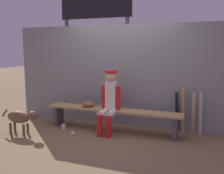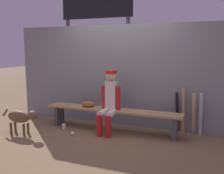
{
  "view_description": "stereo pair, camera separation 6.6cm",
  "coord_description": "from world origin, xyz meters",
  "px_view_note": "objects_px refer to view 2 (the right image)",
  "views": [
    {
      "loc": [
        1.81,
        -4.71,
        1.67
      ],
      "look_at": [
        0.0,
        0.0,
        0.91
      ],
      "focal_mm": 41.06,
      "sensor_mm": 36.0,
      "label": 1
    },
    {
      "loc": [
        1.87,
        -4.69,
        1.67
      ],
      "look_at": [
        0.0,
        0.0,
        0.91
      ],
      "focal_mm": 41.06,
      "sensor_mm": 36.0,
      "label": 2
    }
  ],
  "objects_px": {
    "bat_wood_tan": "(183,111)",
    "scoreboard": "(99,21)",
    "dog": "(21,117)",
    "cup_on_ground": "(64,127)",
    "player_seated": "(109,100)",
    "bat_wood_natural": "(194,114)",
    "baseball_glove": "(88,104)",
    "bat_aluminum_silver": "(201,114)",
    "baseball": "(73,133)",
    "cup_on_bench": "(103,106)",
    "bat_aluminum_black": "(177,112)",
    "dugout_bench": "(112,114)"
  },
  "relations": [
    {
      "from": "bat_aluminum_black",
      "to": "bat_aluminum_silver",
      "type": "distance_m",
      "value": 0.45
    },
    {
      "from": "baseball",
      "to": "baseball_glove",
      "type": "bearing_deg",
      "value": 81.81
    },
    {
      "from": "cup_on_bench",
      "to": "dog",
      "type": "xyz_separation_m",
      "value": [
        -1.41,
        -0.8,
        -0.18
      ]
    },
    {
      "from": "player_seated",
      "to": "bat_wood_natural",
      "type": "height_order",
      "value": "player_seated"
    },
    {
      "from": "dugout_bench",
      "to": "bat_wood_natural",
      "type": "xyz_separation_m",
      "value": [
        1.55,
        0.42,
        0.05
      ]
    },
    {
      "from": "baseball_glove",
      "to": "bat_wood_natural",
      "type": "distance_m",
      "value": 2.13
    },
    {
      "from": "bat_wood_natural",
      "to": "baseball_glove",
      "type": "bearing_deg",
      "value": -168.66
    },
    {
      "from": "dugout_bench",
      "to": "baseball",
      "type": "xyz_separation_m",
      "value": [
        -0.61,
        -0.53,
        -0.33
      ]
    },
    {
      "from": "bat_wood_tan",
      "to": "bat_wood_natural",
      "type": "bearing_deg",
      "value": 4.52
    },
    {
      "from": "bat_aluminum_black",
      "to": "cup_on_bench",
      "type": "height_order",
      "value": "bat_aluminum_black"
    },
    {
      "from": "bat_aluminum_black",
      "to": "cup_on_bench",
      "type": "xyz_separation_m",
      "value": [
        -1.43,
        -0.44,
        0.1
      ]
    },
    {
      "from": "bat_wood_tan",
      "to": "bat_aluminum_silver",
      "type": "bearing_deg",
      "value": -4.04
    },
    {
      "from": "baseball",
      "to": "dog",
      "type": "xyz_separation_m",
      "value": [
        -0.98,
        -0.29,
        0.3
      ]
    },
    {
      "from": "bat_aluminum_black",
      "to": "scoreboard",
      "type": "distance_m",
      "value": 3.25
    },
    {
      "from": "player_seated",
      "to": "dog",
      "type": "relative_size",
      "value": 1.48
    },
    {
      "from": "dugout_bench",
      "to": "bat_aluminum_silver",
      "type": "height_order",
      "value": "bat_aluminum_silver"
    },
    {
      "from": "player_seated",
      "to": "cup_on_ground",
      "type": "relative_size",
      "value": 11.34
    },
    {
      "from": "bat_wood_natural",
      "to": "baseball",
      "type": "distance_m",
      "value": 2.39
    },
    {
      "from": "scoreboard",
      "to": "dog",
      "type": "xyz_separation_m",
      "value": [
        -0.57,
        -2.46,
        -2.05
      ]
    },
    {
      "from": "player_seated",
      "to": "bat_aluminum_black",
      "type": "distance_m",
      "value": 1.39
    },
    {
      "from": "bat_aluminum_silver",
      "to": "scoreboard",
      "type": "relative_size",
      "value": 0.25
    },
    {
      "from": "dog",
      "to": "cup_on_ground",
      "type": "bearing_deg",
      "value": 41.47
    },
    {
      "from": "bat_aluminum_silver",
      "to": "baseball",
      "type": "height_order",
      "value": "bat_aluminum_silver"
    },
    {
      "from": "player_seated",
      "to": "bat_aluminum_silver",
      "type": "relative_size",
      "value": 1.49
    },
    {
      "from": "baseball_glove",
      "to": "baseball",
      "type": "xyz_separation_m",
      "value": [
        -0.08,
        -0.53,
        -0.48
      ]
    },
    {
      "from": "baseball_glove",
      "to": "bat_wood_tan",
      "type": "bearing_deg",
      "value": 12.03
    },
    {
      "from": "cup_on_bench",
      "to": "dog",
      "type": "distance_m",
      "value": 1.63
    },
    {
      "from": "bat_aluminum_silver",
      "to": "dog",
      "type": "height_order",
      "value": "bat_aluminum_silver"
    },
    {
      "from": "bat_aluminum_silver",
      "to": "baseball",
      "type": "distance_m",
      "value": 2.5
    },
    {
      "from": "baseball_glove",
      "to": "bat_wood_tan",
      "type": "height_order",
      "value": "bat_wood_tan"
    },
    {
      "from": "player_seated",
      "to": "scoreboard",
      "type": "distance_m",
      "value": 2.65
    },
    {
      "from": "dugout_bench",
      "to": "bat_wood_natural",
      "type": "relative_size",
      "value": 3.39
    },
    {
      "from": "dugout_bench",
      "to": "cup_on_ground",
      "type": "bearing_deg",
      "value": -164.54
    },
    {
      "from": "player_seated",
      "to": "cup_on_bench",
      "type": "bearing_deg",
      "value": 153.3
    },
    {
      "from": "bat_wood_tan",
      "to": "scoreboard",
      "type": "bearing_deg",
      "value": 152.6
    },
    {
      "from": "bat_wood_tan",
      "to": "bat_aluminum_silver",
      "type": "xyz_separation_m",
      "value": [
        0.33,
        -0.02,
        -0.04
      ]
    },
    {
      "from": "bat_wood_natural",
      "to": "cup_on_ground",
      "type": "distance_m",
      "value": 2.64
    },
    {
      "from": "bat_aluminum_black",
      "to": "bat_wood_natural",
      "type": "relative_size",
      "value": 0.99
    },
    {
      "from": "bat_wood_natural",
      "to": "bat_aluminum_silver",
      "type": "height_order",
      "value": "bat_aluminum_silver"
    },
    {
      "from": "scoreboard",
      "to": "dog",
      "type": "bearing_deg",
      "value": -102.97
    },
    {
      "from": "baseball_glove",
      "to": "cup_on_bench",
      "type": "height_order",
      "value": "baseball_glove"
    },
    {
      "from": "bat_wood_tan",
      "to": "bat_wood_natural",
      "type": "distance_m",
      "value": 0.2
    },
    {
      "from": "scoreboard",
      "to": "dog",
      "type": "relative_size",
      "value": 4.04
    },
    {
      "from": "bat_aluminum_silver",
      "to": "dugout_bench",
      "type": "bearing_deg",
      "value": -167.29
    },
    {
      "from": "bat_wood_natural",
      "to": "dugout_bench",
      "type": "bearing_deg",
      "value": -164.89
    },
    {
      "from": "baseball_glove",
      "to": "cup_on_ground",
      "type": "relative_size",
      "value": 2.55
    },
    {
      "from": "bat_wood_tan",
      "to": "cup_on_ground",
      "type": "distance_m",
      "value": 2.46
    },
    {
      "from": "baseball",
      "to": "dog",
      "type": "relative_size",
      "value": 0.09
    },
    {
      "from": "bat_aluminum_black",
      "to": "scoreboard",
      "type": "relative_size",
      "value": 0.24
    },
    {
      "from": "bat_aluminum_black",
      "to": "dog",
      "type": "bearing_deg",
      "value": -156.42
    }
  ]
}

